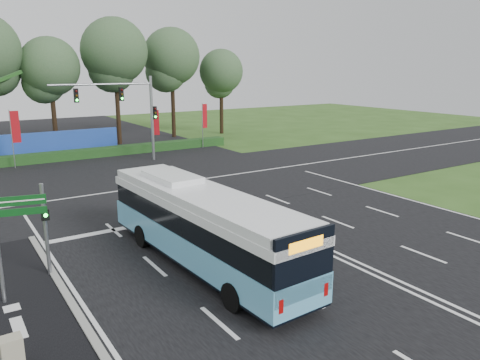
{
  "coord_description": "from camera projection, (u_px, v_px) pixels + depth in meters",
  "views": [
    {
      "loc": [
        -13.08,
        -16.16,
        7.65
      ],
      "look_at": [
        -1.29,
        2.0,
        2.43
      ],
      "focal_mm": 35.0,
      "sensor_mm": 36.0,
      "label": 1
    }
  ],
  "objects": [
    {
      "name": "ground",
      "position": [
        286.0,
        235.0,
        21.89
      ],
      "size": [
        120.0,
        120.0,
        0.0
      ],
      "primitive_type": "plane",
      "color": "#2F501A",
      "rests_on": "ground"
    },
    {
      "name": "road_main",
      "position": [
        286.0,
        235.0,
        21.88
      ],
      "size": [
        20.0,
        120.0,
        0.04
      ],
      "primitive_type": "cube",
      "color": "black",
      "rests_on": "ground"
    },
    {
      "name": "road_cross",
      "position": [
        176.0,
        183.0,
        31.67
      ],
      "size": [
        120.0,
        14.0,
        0.05
      ],
      "primitive_type": "cube",
      "color": "black",
      "rests_on": "ground"
    },
    {
      "name": "kerb_strip",
      "position": [
        85.0,
        326.0,
        14.08
      ],
      "size": [
        0.25,
        18.0,
        0.12
      ],
      "primitive_type": "cube",
      "color": "gray",
      "rests_on": "ground"
    },
    {
      "name": "city_bus",
      "position": [
        202.0,
        226.0,
        18.16
      ],
      "size": [
        2.99,
        11.6,
        3.3
      ],
      "rotation": [
        0.0,
        0.0,
        0.05
      ],
      "color": "#5BACD4",
      "rests_on": "ground"
    },
    {
      "name": "pedestrian_signal",
      "position": [
        46.0,
        227.0,
        17.18
      ],
      "size": [
        0.31,
        0.42,
        3.58
      ],
      "rotation": [
        0.0,
        0.0,
        -0.12
      ],
      "color": "gray",
      "rests_on": "ground"
    },
    {
      "name": "street_sign",
      "position": [
        7.0,
        227.0,
        15.05
      ],
      "size": [
        1.61,
        0.48,
        4.23
      ],
      "rotation": [
        0.0,
        0.0,
        -0.24
      ],
      "color": "gray",
      "rests_on": "ground"
    },
    {
      "name": "utility_cabinet",
      "position": [
        12.0,
        353.0,
        12.11
      ],
      "size": [
        0.55,
        0.46,
        0.89
      ],
      "primitive_type": "cube",
      "rotation": [
        0.0,
        0.0,
        0.03
      ],
      "color": "#A8A187",
      "rests_on": "ground"
    },
    {
      "name": "banner_flag_left",
      "position": [
        15.0,
        130.0,
        35.73
      ],
      "size": [
        0.67,
        0.14,
        4.56
      ],
      "rotation": [
        0.0,
        0.0,
        -0.13
      ],
      "color": "gray",
      "rests_on": "ground"
    },
    {
      "name": "banner_flag_mid",
      "position": [
        155.0,
        125.0,
        41.22
      ],
      "size": [
        0.57,
        0.28,
        4.13
      ],
      "rotation": [
        0.0,
        0.0,
        -0.41
      ],
      "color": "gray",
      "rests_on": "ground"
    },
    {
      "name": "banner_flag_right",
      "position": [
        204.0,
        119.0,
        45.27
      ],
      "size": [
        0.63,
        0.21,
        4.33
      ],
      "rotation": [
        0.0,
        0.0,
        0.26
      ],
      "color": "gray",
      "rests_on": "ground"
    },
    {
      "name": "traffic_light_gantry",
      "position": [
        131.0,
        106.0,
        37.62
      ],
      "size": [
        8.41,
        0.28,
        7.0
      ],
      "color": "gray",
      "rests_on": "ground"
    },
    {
      "name": "hedge",
      "position": [
        115.0,
        151.0,
        41.77
      ],
      "size": [
        22.0,
        1.2,
        0.8
      ],
      "primitive_type": "cube",
      "color": "#173C16",
      "rests_on": "ground"
    },
    {
      "name": "blue_hoarding",
      "position": [
        61.0,
        143.0,
        41.53
      ],
      "size": [
        10.0,
        0.3,
        2.2
      ],
      "primitive_type": "cube",
      "color": "#1F45AC",
      "rests_on": "ground"
    },
    {
      "name": "eucalyptus_row",
      "position": [
        51.0,
        58.0,
        43.03
      ],
      "size": [
        42.56,
        8.57,
        12.47
      ],
      "color": "black",
      "rests_on": "ground"
    }
  ]
}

